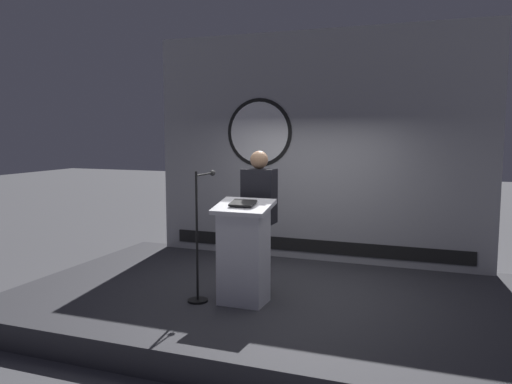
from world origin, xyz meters
TOP-DOWN VIEW (x-y plane):
  - ground_plane at (0.00, 0.00)m, footprint 40.00×40.00m
  - stage_platform at (0.00, 0.00)m, footprint 6.40×4.00m
  - banner_display at (-0.02, 1.85)m, footprint 5.20×0.12m
  - podium at (-0.23, -0.48)m, footprint 0.64×0.50m
  - speaker_person at (-0.22, 0.00)m, footprint 0.40×0.26m
  - microphone_stand at (-0.75, -0.57)m, footprint 0.24×0.58m

SIDE VIEW (x-z plane):
  - ground_plane at x=0.00m, z-range 0.00..0.00m
  - stage_platform at x=0.00m, z-range 0.00..0.30m
  - microphone_stand at x=-0.75m, z-range 0.08..1.61m
  - podium at x=-0.23m, z-range 0.29..1.50m
  - speaker_person at x=-0.22m, z-range 0.32..2.07m
  - banner_display at x=-0.02m, z-range 0.29..3.78m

